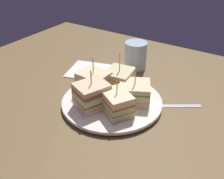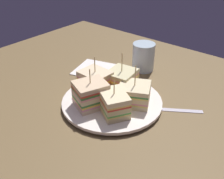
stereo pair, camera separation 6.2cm
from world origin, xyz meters
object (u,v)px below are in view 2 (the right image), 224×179
object	(u,v)px
sandwich_wedge_0	(121,81)
drinking_glass	(143,59)
plate	(112,102)
spoon	(162,108)
napkin	(98,70)
chip_pile	(115,96)
sandwich_wedge_2	(91,94)
sandwich_wedge_4	(134,94)
sandwich_wedge_3	(114,104)
sandwich_wedge_1	(95,83)

from	to	relation	value
sandwich_wedge_0	drinking_glass	xyz separation A→B (cm)	(3.74, -15.47, -0.47)
drinking_glass	plate	bearing A→B (deg)	103.38
spoon	napkin	distance (cm)	25.80
chip_pile	napkin	world-z (taller)	chip_pile
sandwich_wedge_2	spoon	size ratio (longest dim) A/B	0.80
spoon	drinking_glass	distance (cm)	21.52
sandwich_wedge_4	chip_pile	bearing A→B (deg)	-5.87
sandwich_wedge_2	sandwich_wedge_4	size ratio (longest dim) A/B	0.98
sandwich_wedge_0	chip_pile	world-z (taller)	sandwich_wedge_0
sandwich_wedge_4	chip_pile	size ratio (longest dim) A/B	1.24
sandwich_wedge_4	sandwich_wedge_3	bearing A→B (deg)	53.77
sandwich_wedge_2	sandwich_wedge_3	size ratio (longest dim) A/B	1.08
sandwich_wedge_3	napkin	world-z (taller)	sandwich_wedge_3
plate	drinking_glass	distance (cm)	21.38
chip_pile	napkin	size ratio (longest dim) A/B	0.59
chip_pile	drinking_glass	xyz separation A→B (cm)	(5.16, -19.88, 1.22)
chip_pile	sandwich_wedge_1	bearing A→B (deg)	10.50
napkin	drinking_glass	bearing A→B (deg)	-136.61
sandwich_wedge_4	drinking_glass	bearing A→B (deg)	-89.62
spoon	drinking_glass	size ratio (longest dim) A/B	1.44
sandwich_wedge_0	sandwich_wedge_4	xyz separation A→B (cm)	(-5.82, 2.67, -0.31)
sandwich_wedge_0	chip_pile	bearing A→B (deg)	9.63
sandwich_wedge_3	chip_pile	xyz separation A→B (cm)	(3.43, -4.54, -1.57)
spoon	sandwich_wedge_2	bearing A→B (deg)	6.42
sandwich_wedge_1	spoon	distance (cm)	17.35
sandwich_wedge_0	chip_pile	distance (cm)	4.93
sandwich_wedge_3	spoon	size ratio (longest dim) A/B	0.74
sandwich_wedge_1	drinking_glass	world-z (taller)	sandwich_wedge_1
sandwich_wedge_1	sandwich_wedge_2	xyz separation A→B (cm)	(-2.95, 4.48, 0.05)
sandwich_wedge_1	chip_pile	bearing A→B (deg)	13.34
sandwich_wedge_1	sandwich_wedge_4	size ratio (longest dim) A/B	1.00
sandwich_wedge_1	napkin	size ratio (longest dim) A/B	0.74
sandwich_wedge_0	napkin	world-z (taller)	sandwich_wedge_0
sandwich_wedge_2	chip_pile	xyz separation A→B (cm)	(-2.60, -5.51, -2.00)
sandwich_wedge_1	spoon	world-z (taller)	sandwich_wedge_1
sandwich_wedge_0	drinking_glass	size ratio (longest dim) A/B	1.24
napkin	sandwich_wedge_2	bearing A→B (deg)	127.72
sandwich_wedge_4	sandwich_wedge_1	bearing A→B (deg)	-11.88
sandwich_wedge_4	sandwich_wedge_0	bearing A→B (deg)	-52.08
sandwich_wedge_3	plate	bearing A→B (deg)	-14.77
chip_pile	napkin	xyz separation A→B (cm)	(15.02, -10.56, -2.08)
plate	sandwich_wedge_1	world-z (taller)	sandwich_wedge_1
sandwich_wedge_1	sandwich_wedge_2	size ratio (longest dim) A/B	1.03
chip_pile	spoon	xyz separation A→B (cm)	(-10.20, -5.14, -1.94)
sandwich_wedge_0	sandwich_wedge_3	bearing A→B (deg)	20.21
plate	spoon	xyz separation A→B (cm)	(-10.46, -5.89, -0.40)
sandwich_wedge_0	drinking_glass	distance (cm)	15.92
plate	sandwich_wedge_0	distance (cm)	6.20
napkin	chip_pile	bearing A→B (deg)	144.89
sandwich_wedge_3	sandwich_wedge_2	bearing A→B (deg)	40.11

